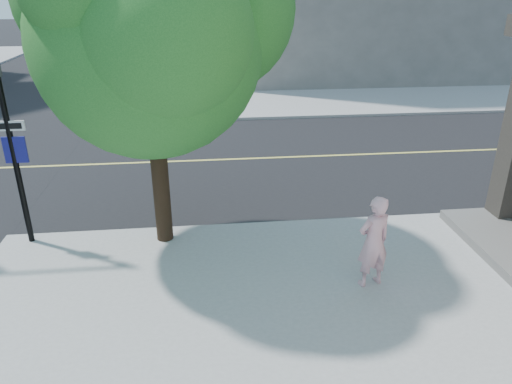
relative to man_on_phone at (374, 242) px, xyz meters
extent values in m
plane|color=black|center=(-5.98, 2.55, -0.96)|extent=(140.00, 140.00, 0.00)
cube|color=black|center=(-5.98, 7.05, -0.95)|extent=(140.00, 9.00, 0.01)
cube|color=#A1A1A1|center=(7.52, 24.05, -0.90)|extent=(29.00, 25.00, 0.12)
imported|color=#E8A8B4|center=(0.00, 0.00, 0.00)|extent=(0.70, 0.55, 1.67)
cylinder|color=black|center=(-3.66, 2.05, 0.82)|extent=(0.33, 0.33, 3.32)
sphere|color=#2E762A|center=(-3.66, 2.05, 3.04)|extent=(4.06, 4.06, 4.06)
sphere|color=#2E762A|center=(-2.55, 2.61, 3.59)|extent=(3.14, 3.14, 3.14)
sphere|color=#2E762A|center=(-3.29, 1.04, 3.31)|extent=(2.77, 2.77, 2.77)
cylinder|color=black|center=(-6.38, 2.25, 1.12)|extent=(0.11, 0.11, 3.92)
cube|color=white|center=(-6.33, 2.23, 1.59)|extent=(0.51, 0.04, 0.19)
cube|color=navy|center=(-6.33, 2.23, 1.12)|extent=(0.42, 0.04, 0.51)
camera|label=1|loc=(-2.76, -6.88, 4.02)|focal=33.88mm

